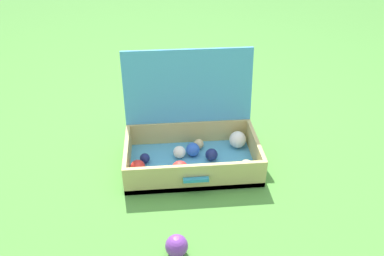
# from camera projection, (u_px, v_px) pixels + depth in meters

# --- Properties ---
(ground_plane) EXTENTS (16.00, 16.00, 0.00)m
(ground_plane) POSITION_uv_depth(u_px,v_px,m) (193.00, 160.00, 1.83)
(ground_plane) COLOR #4C8C38
(open_suitcase) EXTENTS (0.61, 0.45, 0.50)m
(open_suitcase) POSITION_uv_depth(u_px,v_px,m) (192.00, 140.00, 1.78)
(open_suitcase) COLOR #4799C6
(open_suitcase) RESTS_ON ground
(stray_ball_on_grass) EXTENTS (0.08, 0.08, 0.08)m
(stray_ball_on_grass) POSITION_uv_depth(u_px,v_px,m) (177.00, 246.00, 1.34)
(stray_ball_on_grass) COLOR purple
(stray_ball_on_grass) RESTS_ON ground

